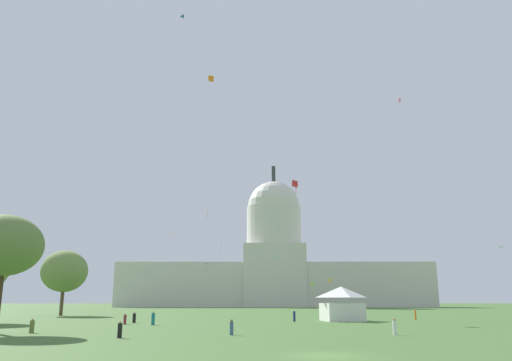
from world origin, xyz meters
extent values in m
plane|color=#42662D|center=(0.00, 0.00, 0.00)|extent=(800.00, 800.00, 0.00)
cube|color=beige|center=(-32.39, 194.21, 9.48)|extent=(68.55, 23.39, 18.95)
cube|color=beige|center=(36.16, 194.21, 9.48)|extent=(68.55, 23.39, 18.95)
cube|color=beige|center=(1.88, 194.21, 13.46)|extent=(26.92, 25.73, 26.92)
cylinder|color=beige|center=(1.88, 194.21, 35.79)|extent=(24.75, 24.75, 17.74)
sphere|color=beige|center=(1.88, 194.21, 44.65)|extent=(23.89, 23.89, 23.89)
cylinder|color=#2D3833|center=(1.88, 194.21, 60.39)|extent=(1.80, 1.80, 7.59)
cube|color=white|center=(8.92, 50.30, 1.38)|extent=(6.65, 7.23, 2.76)
pyramid|color=white|center=(8.92, 50.30, 4.51)|extent=(6.98, 7.59, 1.75)
ellipsoid|color=olive|center=(-30.90, 19.61, 8.88)|extent=(8.11, 8.00, 6.39)
cylinder|color=brown|center=(-45.95, 75.04, 3.29)|extent=(0.72, 0.72, 6.58)
ellipsoid|color=olive|center=(-45.95, 75.04, 9.20)|extent=(10.25, 10.44, 8.74)
cylinder|color=olive|center=(-27.58, 20.75, 0.64)|extent=(0.52, 0.52, 1.27)
sphere|color=beige|center=(-27.58, 20.75, 1.38)|extent=(0.24, 0.24, 0.22)
cylinder|color=#1E757A|center=(-18.51, 36.84, 0.78)|extent=(0.66, 0.66, 1.55)
sphere|color=tan|center=(-18.51, 36.84, 1.68)|extent=(0.35, 0.35, 0.25)
cylinder|color=#3D5684|center=(-6.88, 17.86, 0.62)|extent=(0.42, 0.42, 1.24)
sphere|color=brown|center=(-6.88, 17.86, 1.37)|extent=(0.28, 0.28, 0.24)
cylinder|color=navy|center=(1.13, 47.84, 0.76)|extent=(0.51, 0.51, 1.53)
sphere|color=beige|center=(1.13, 47.84, 1.64)|extent=(0.29, 0.29, 0.22)
cylinder|color=silver|center=(8.90, 17.98, 0.66)|extent=(0.52, 0.52, 1.33)
sphere|color=#A37556|center=(8.90, 17.98, 1.45)|extent=(0.34, 0.34, 0.25)
cylinder|color=maroon|center=(-22.77, 38.63, 0.65)|extent=(0.48, 0.48, 1.30)
sphere|color=tan|center=(-22.77, 38.63, 1.40)|extent=(0.25, 0.25, 0.21)
cylinder|color=black|center=(-16.65, 13.99, 0.64)|extent=(0.57, 0.57, 1.28)
sphere|color=tan|center=(-16.65, 13.99, 1.38)|extent=(0.29, 0.29, 0.21)
cylinder|color=black|center=(-22.62, 43.15, 0.67)|extent=(0.66, 0.66, 1.35)
sphere|color=beige|center=(-22.62, 43.15, 1.47)|extent=(0.34, 0.34, 0.24)
cylinder|color=orange|center=(21.91, 54.66, 0.77)|extent=(0.33, 0.33, 1.55)
sphere|color=beige|center=(21.91, 54.66, 1.65)|extent=(0.21, 0.21, 0.21)
pyramid|color=teal|center=(0.39, 111.75, 14.56)|extent=(1.27, 1.48, 0.23)
cylinder|color=yellow|center=(0.08, 111.59, 13.08)|extent=(0.15, 0.13, 1.61)
pyramid|color=#33BCDB|center=(-16.35, 123.55, 21.00)|extent=(1.66, 1.88, 0.33)
cylinder|color=#33BCDB|center=(-16.54, 123.78, 19.20)|extent=(0.29, 0.22, 2.13)
pyramid|color=purple|center=(-25.54, 165.10, 16.40)|extent=(1.18, 1.24, 0.28)
cylinder|color=purple|center=(-25.40, 164.90, 14.76)|extent=(0.15, 0.25, 2.43)
cube|color=red|center=(1.97, 53.14, 22.90)|extent=(1.11, 1.03, 0.73)
cube|color=red|center=(1.97, 53.14, 23.40)|extent=(1.11, 1.03, 0.73)
cylinder|color=red|center=(2.15, 53.14, 22.01)|extent=(0.10, 0.23, 1.32)
cube|color=yellow|center=(-39.72, 163.75, 28.88)|extent=(0.52, 0.76, 1.05)
pyramid|color=white|center=(-19.06, 101.20, 28.55)|extent=(1.29, 1.76, 0.37)
cylinder|color=orange|center=(-18.54, 101.07, 26.15)|extent=(0.44, 0.50, 2.94)
pyramid|color=blue|center=(-18.95, 50.00, 53.78)|extent=(0.91, 1.09, 0.23)
cube|color=#8CD133|center=(13.25, 139.40, 8.49)|extent=(1.08, 0.64, 1.11)
cylinder|color=#8CD133|center=(13.29, 139.40, 6.31)|extent=(0.12, 0.31, 3.36)
cube|color=gold|center=(21.05, 153.29, 9.81)|extent=(1.19, 1.09, 0.83)
cube|color=gold|center=(21.05, 153.29, 10.45)|extent=(1.19, 1.09, 0.83)
pyramid|color=green|center=(36.19, 52.15, 11.56)|extent=(1.33, 1.29, 0.15)
cube|color=orange|center=(-16.07, 79.58, 55.22)|extent=(1.42, 1.39, 0.61)
cube|color=orange|center=(-16.07, 79.58, 55.93)|extent=(1.42, 1.39, 0.61)
cube|color=pink|center=(33.28, 93.53, 55.37)|extent=(0.99, 1.02, 0.55)
cube|color=pink|center=(33.28, 93.53, 55.89)|extent=(0.99, 1.02, 0.55)
cylinder|color=pink|center=(33.38, 93.53, 54.38)|extent=(0.08, 0.24, 1.66)
camera|label=1|loc=(-4.00, -32.27, 3.38)|focal=34.99mm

